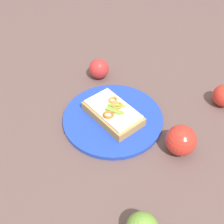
% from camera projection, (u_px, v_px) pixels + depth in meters
% --- Properties ---
extents(ground_plane, '(2.00, 2.00, 0.00)m').
position_uv_depth(ground_plane, '(112.00, 120.00, 0.87)').
color(ground_plane, brown).
rests_on(ground_plane, ground).
extents(plate, '(0.30, 0.30, 0.01)m').
position_uv_depth(plate, '(112.00, 118.00, 0.86)').
color(plate, blue).
rests_on(plate, ground_plane).
extents(sandwich, '(0.20, 0.19, 0.04)m').
position_uv_depth(sandwich, '(112.00, 112.00, 0.85)').
color(sandwich, tan).
rests_on(sandwich, plate).
extents(apple_0, '(0.09, 0.09, 0.07)m').
position_uv_depth(apple_0, '(98.00, 69.00, 0.99)').
color(apple_0, red).
rests_on(apple_0, ground_plane).
extents(apple_1, '(0.07, 0.07, 0.07)m').
position_uv_depth(apple_1, '(223.00, 96.00, 0.89)').
color(apple_1, red).
rests_on(apple_1, ground_plane).
extents(apple_2, '(0.09, 0.09, 0.08)m').
position_uv_depth(apple_2, '(180.00, 140.00, 0.76)').
color(apple_2, red).
rests_on(apple_2, ground_plane).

